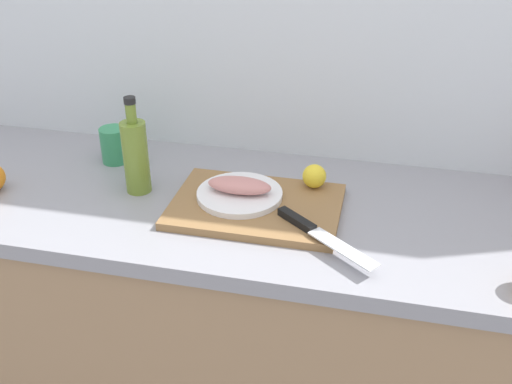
# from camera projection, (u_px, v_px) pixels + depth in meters

# --- Properties ---
(back_wall) EXTENTS (3.20, 0.05, 2.50)m
(back_wall) POSITION_uv_depth(u_px,v_px,m) (264.00, 29.00, 1.59)
(back_wall) COLOR silver
(back_wall) RESTS_ON ground_plane
(kitchen_counter) EXTENTS (2.00, 0.60, 0.90)m
(kitchen_counter) POSITION_uv_depth(u_px,v_px,m) (238.00, 336.00, 1.71)
(kitchen_counter) COLOR #9E7A56
(kitchen_counter) RESTS_ON ground_plane
(cutting_board) EXTENTS (0.41, 0.29, 0.02)m
(cutting_board) POSITION_uv_depth(u_px,v_px,m) (256.00, 206.00, 1.45)
(cutting_board) COLOR olive
(cutting_board) RESTS_ON kitchen_counter
(white_plate) EXTENTS (0.21, 0.21, 0.01)m
(white_plate) POSITION_uv_depth(u_px,v_px,m) (240.00, 194.00, 1.46)
(white_plate) COLOR white
(white_plate) RESTS_ON cutting_board
(fish_fillet) EXTENTS (0.16, 0.07, 0.04)m
(fish_fillet) POSITION_uv_depth(u_px,v_px,m) (239.00, 185.00, 1.45)
(fish_fillet) COLOR tan
(fish_fillet) RESTS_ON white_plate
(chef_knife) EXTENTS (0.25, 0.20, 0.02)m
(chef_knife) POSITION_uv_depth(u_px,v_px,m) (313.00, 230.00, 1.32)
(chef_knife) COLOR silver
(chef_knife) RESTS_ON cutting_board
(lemon_0) EXTENTS (0.06, 0.06, 0.06)m
(lemon_0) POSITION_uv_depth(u_px,v_px,m) (314.00, 176.00, 1.50)
(lemon_0) COLOR yellow
(lemon_0) RESTS_ON cutting_board
(olive_oil_bottle) EXTENTS (0.06, 0.06, 0.25)m
(olive_oil_bottle) POSITION_uv_depth(u_px,v_px,m) (135.00, 156.00, 1.49)
(olive_oil_bottle) COLOR olive
(olive_oil_bottle) RESTS_ON kitchen_counter
(coffee_mug_0) EXTENTS (0.11, 0.07, 0.10)m
(coffee_mug_0) POSITION_uv_depth(u_px,v_px,m) (115.00, 145.00, 1.66)
(coffee_mug_0) COLOR #338C59
(coffee_mug_0) RESTS_ON kitchen_counter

